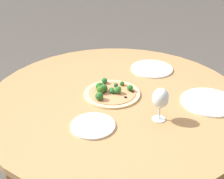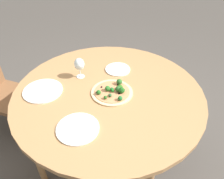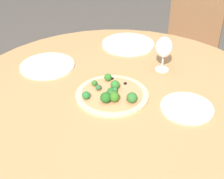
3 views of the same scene
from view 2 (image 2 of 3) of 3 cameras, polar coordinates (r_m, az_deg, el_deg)
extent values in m
plane|color=#4C4742|center=(2.12, -0.75, -16.55)|extent=(12.00, 12.00, 0.00)
cylinder|color=#A87A4C|center=(1.57, -0.97, -0.87)|extent=(1.35, 1.35, 0.03)
cylinder|color=#A87A4C|center=(2.24, -6.98, 0.43)|extent=(0.05, 0.05, 0.72)
cylinder|color=#A87A4C|center=(1.77, -19.38, -15.49)|extent=(0.05, 0.05, 0.72)
cylinder|color=#A87A4C|center=(2.07, 14.43, -4.62)|extent=(0.05, 0.05, 0.72)
cube|color=brown|center=(2.29, -25.84, -1.70)|extent=(0.40, 0.40, 0.04)
cylinder|color=brown|center=(2.24, -23.92, -9.47)|extent=(0.04, 0.04, 0.38)
cylinder|color=brown|center=(2.40, -18.94, -4.04)|extent=(0.04, 0.04, 0.38)
cylinder|color=brown|center=(2.60, -24.94, -2.11)|extent=(0.04, 0.04, 0.38)
cylinder|color=#DBBC89|center=(1.54, 0.00, -0.73)|extent=(0.29, 0.29, 0.01)
cylinder|color=tan|center=(1.53, 0.00, -0.53)|extent=(0.25, 0.25, 0.00)
sphere|color=#2B6028|center=(1.59, 1.92, 2.04)|extent=(0.04, 0.04, 0.04)
sphere|color=#1D6B1F|center=(1.52, 0.13, -0.25)|extent=(0.02, 0.02, 0.02)
sphere|color=#2E552E|center=(1.48, -0.51, -1.50)|extent=(0.02, 0.02, 0.02)
sphere|color=#1E571C|center=(1.51, 2.61, -0.11)|extent=(0.04, 0.04, 0.04)
sphere|color=#30631B|center=(1.53, 2.11, 0.53)|extent=(0.04, 0.04, 0.04)
sphere|color=#265F2E|center=(1.53, -0.07, 0.11)|extent=(0.02, 0.02, 0.02)
sphere|color=#2E5F21|center=(1.46, -1.73, -2.07)|extent=(0.02, 0.02, 0.02)
sphere|color=#276622|center=(1.50, -3.50, -0.72)|extent=(0.03, 0.03, 0.03)
sphere|color=#265723|center=(1.52, 1.63, 0.16)|extent=(0.04, 0.04, 0.04)
sphere|color=#20642D|center=(1.45, 2.15, -2.31)|extent=(0.03, 0.03, 0.03)
sphere|color=#296826|center=(1.53, -1.05, 0.26)|extent=(0.04, 0.04, 0.04)
cylinder|color=black|center=(1.51, 1.83, -1.04)|extent=(0.01, 0.01, 0.00)
cylinder|color=black|center=(1.52, -4.05, -0.75)|extent=(0.01, 0.01, 0.00)
cylinder|color=black|center=(1.57, -2.76, 0.65)|extent=(0.01, 0.01, 0.00)
cylinder|color=black|center=(1.53, -0.10, -0.42)|extent=(0.01, 0.01, 0.00)
cylinder|color=black|center=(1.59, 1.52, 1.18)|extent=(0.01, 0.01, 0.00)
cylinder|color=silver|center=(1.71, -8.20, 3.40)|extent=(0.06, 0.06, 0.00)
cylinder|color=silver|center=(1.70, -8.30, 4.31)|extent=(0.01, 0.01, 0.06)
ellipsoid|color=silver|center=(1.65, -8.55, 6.57)|extent=(0.08, 0.08, 0.10)
cylinder|color=white|center=(1.31, -8.93, -10.02)|extent=(0.25, 0.25, 0.01)
cylinder|color=white|center=(1.78, 1.52, 5.30)|extent=(0.20, 0.20, 0.01)
cylinder|color=white|center=(1.63, -17.62, -0.31)|extent=(0.28, 0.28, 0.01)
camera|label=1|loc=(2.61, -5.04, 34.99)|focal=50.00mm
camera|label=3|loc=(1.71, 40.39, 21.31)|focal=50.00mm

